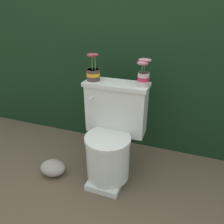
{
  "coord_description": "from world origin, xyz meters",
  "views": [
    {
      "loc": [
        0.6,
        -1.31,
        1.32
      ],
      "look_at": [
        0.1,
        0.1,
        0.59
      ],
      "focal_mm": 35.0,
      "sensor_mm": 36.0,
      "label": 1
    }
  ],
  "objects": [
    {
      "name": "garden_stone",
      "position": [
        -0.38,
        -0.09,
        0.06
      ],
      "size": [
        0.22,
        0.18,
        0.12
      ],
      "color": "#9E9384",
      "rests_on": "ground"
    },
    {
      "name": "toilet",
      "position": [
        0.1,
        0.08,
        0.37
      ],
      "size": [
        0.5,
        0.48,
        0.79
      ],
      "color": "silver",
      "rests_on": "ground"
    },
    {
      "name": "ground_plane",
      "position": [
        0.0,
        0.0,
        0.0
      ],
      "size": [
        12.0,
        12.0,
        0.0
      ],
      "primitive_type": "plane",
      "color": "brown"
    },
    {
      "name": "potted_plant_left",
      "position": [
        -0.09,
        0.2,
        0.86
      ],
      "size": [
        0.11,
        0.11,
        0.21
      ],
      "color": "#47382D",
      "rests_on": "toilet"
    },
    {
      "name": "hedge_backdrop",
      "position": [
        0.0,
        0.9,
        0.77
      ],
      "size": [
        3.96,
        0.62,
        1.54
      ],
      "color": "black",
      "rests_on": "ground"
    },
    {
      "name": "potted_plant_midleft",
      "position": [
        0.3,
        0.2,
        0.87
      ],
      "size": [
        0.1,
        0.11,
        0.19
      ],
      "color": "beige",
      "rests_on": "toilet"
    }
  ]
}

